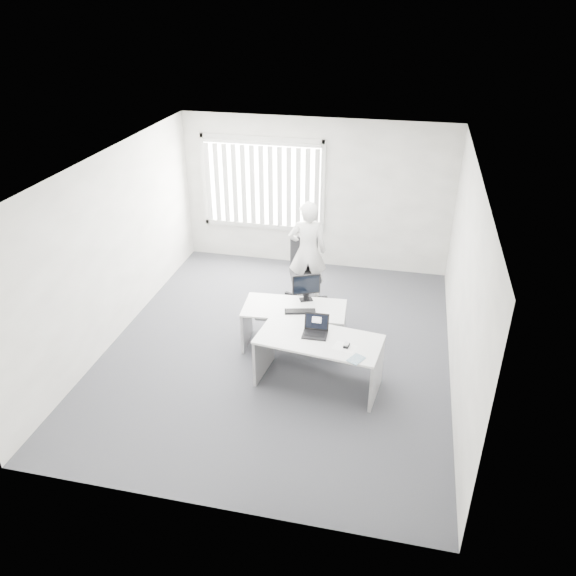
% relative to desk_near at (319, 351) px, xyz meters
% --- Properties ---
extents(ground, '(6.00, 6.00, 0.00)m').
position_rel_desk_near_xyz_m(ground, '(-0.72, 0.72, -0.53)').
color(ground, '#4A4B51').
rests_on(ground, ground).
extents(wall_back, '(5.00, 0.02, 2.80)m').
position_rel_desk_near_xyz_m(wall_back, '(-0.72, 3.72, 0.87)').
color(wall_back, white).
rests_on(wall_back, ground).
extents(wall_front, '(5.00, 0.02, 2.80)m').
position_rel_desk_near_xyz_m(wall_front, '(-0.72, -2.28, 0.87)').
color(wall_front, white).
rests_on(wall_front, ground).
extents(wall_left, '(0.02, 6.00, 2.80)m').
position_rel_desk_near_xyz_m(wall_left, '(-3.22, 0.72, 0.87)').
color(wall_left, white).
rests_on(wall_left, ground).
extents(wall_right, '(0.02, 6.00, 2.80)m').
position_rel_desk_near_xyz_m(wall_right, '(1.78, 0.72, 0.87)').
color(wall_right, white).
rests_on(wall_right, ground).
extents(ceiling, '(5.00, 6.00, 0.02)m').
position_rel_desk_near_xyz_m(ceiling, '(-0.72, 0.72, 2.27)').
color(ceiling, white).
rests_on(ceiling, wall_back).
extents(window, '(2.32, 0.06, 1.76)m').
position_rel_desk_near_xyz_m(window, '(-1.72, 3.68, 1.02)').
color(window, beige).
rests_on(window, wall_back).
extents(blinds, '(2.20, 0.10, 1.50)m').
position_rel_desk_near_xyz_m(blinds, '(-1.72, 3.62, 0.99)').
color(blinds, silver).
rests_on(blinds, wall_back).
extents(desk_near, '(1.70, 0.96, 0.74)m').
position_rel_desk_near_xyz_m(desk_near, '(0.00, 0.00, 0.00)').
color(desk_near, white).
rests_on(desk_near, ground).
extents(desk_far, '(1.53, 0.79, 0.68)m').
position_rel_desk_near_xyz_m(desk_far, '(-0.50, 0.82, -0.04)').
color(desk_far, white).
rests_on(desk_far, ground).
extents(office_chair, '(0.80, 0.80, 1.12)m').
position_rel_desk_near_xyz_m(office_chair, '(-0.63, 2.26, -0.19)').
color(office_chair, black).
rests_on(office_chair, ground).
extents(person, '(0.71, 0.54, 1.76)m').
position_rel_desk_near_xyz_m(person, '(-0.60, 2.34, 0.35)').
color(person, silver).
rests_on(person, ground).
extents(laptop, '(0.33, 0.29, 0.25)m').
position_rel_desk_near_xyz_m(laptop, '(-0.07, 0.05, 0.33)').
color(laptop, black).
rests_on(laptop, desk_near).
extents(paper_sheet, '(0.32, 0.26, 0.00)m').
position_rel_desk_near_xyz_m(paper_sheet, '(0.35, -0.13, 0.21)').
color(paper_sheet, white).
rests_on(paper_sheet, desk_near).
extents(mouse, '(0.08, 0.12, 0.05)m').
position_rel_desk_near_xyz_m(mouse, '(0.37, -0.11, 0.23)').
color(mouse, '#B3B3B5').
rests_on(mouse, paper_sheet).
extents(booklet, '(0.24, 0.26, 0.01)m').
position_rel_desk_near_xyz_m(booklet, '(0.53, -0.36, 0.21)').
color(booklet, silver).
rests_on(booklet, desk_near).
extents(keyboard, '(0.47, 0.25, 0.02)m').
position_rel_desk_near_xyz_m(keyboard, '(-0.40, 0.71, 0.15)').
color(keyboard, black).
rests_on(keyboard, desk_far).
extents(monitor, '(0.43, 0.28, 0.42)m').
position_rel_desk_near_xyz_m(monitor, '(-0.38, 1.07, 0.35)').
color(monitor, black).
rests_on(monitor, desk_far).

